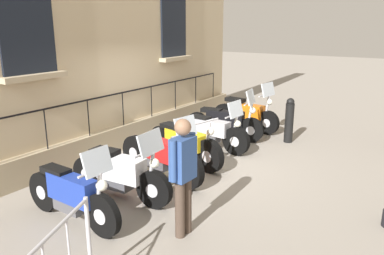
{
  "coord_description": "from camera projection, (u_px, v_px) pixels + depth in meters",
  "views": [
    {
      "loc": [
        4.29,
        -6.46,
        2.9
      ],
      "look_at": [
        0.09,
        0.0,
        0.8
      ],
      "focal_mm": 35.76,
      "sensor_mm": 36.0,
      "label": 1
    }
  ],
  "objects": [
    {
      "name": "motorcycle_black",
      "position": [
        224.0,
        122.0,
        9.82
      ],
      "size": [
        2.1,
        0.65,
        1.33
      ],
      "color": "black",
      "rests_on": "ground_plane"
    },
    {
      "name": "motorcycle_red",
      "position": [
        161.0,
        156.0,
        7.29
      ],
      "size": [
        2.15,
        0.68,
        1.34
      ],
      "color": "black",
      "rests_on": "ground_plane"
    },
    {
      "name": "bollard",
      "position": [
        289.0,
        120.0,
        9.53
      ],
      "size": [
        0.22,
        0.22,
        1.13
      ],
      "color": "black",
      "rests_on": "ground_plane"
    },
    {
      "name": "motorcycle_blue",
      "position": [
        72.0,
        195.0,
        5.65
      ],
      "size": [
        2.01,
        0.56,
        1.29
      ],
      "color": "black",
      "rests_on": "ground_plane"
    },
    {
      "name": "motorcycle_orange",
      "position": [
        246.0,
        114.0,
        10.68
      ],
      "size": [
        2.09,
        0.73,
        1.4
      ],
      "color": "black",
      "rests_on": "ground_plane"
    },
    {
      "name": "motorcycle_yellow",
      "position": [
        185.0,
        144.0,
        8.11
      ],
      "size": [
        2.12,
        0.85,
        1.06
      ],
      "color": "black",
      "rests_on": "ground_plane"
    },
    {
      "name": "motorcycle_silver",
      "position": [
        212.0,
        132.0,
        9.02
      ],
      "size": [
        2.06,
        0.64,
        1.24
      ],
      "color": "black",
      "rests_on": "ground_plane"
    },
    {
      "name": "pedestrian_standing",
      "position": [
        183.0,
        171.0,
        5.2
      ],
      "size": [
        0.23,
        0.53,
        1.69
      ],
      "color": "#47382D",
      "rests_on": "ground_plane"
    },
    {
      "name": "ground_plane",
      "position": [
        188.0,
        163.0,
        8.24
      ],
      "size": [
        60.0,
        60.0,
        0.0
      ],
      "primitive_type": "plane",
      "color": "gray"
    },
    {
      "name": "motorcycle_white",
      "position": [
        121.0,
        174.0,
        6.44
      ],
      "size": [
        2.05,
        0.72,
        1.28
      ],
      "color": "black",
      "rests_on": "ground_plane"
    }
  ]
}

